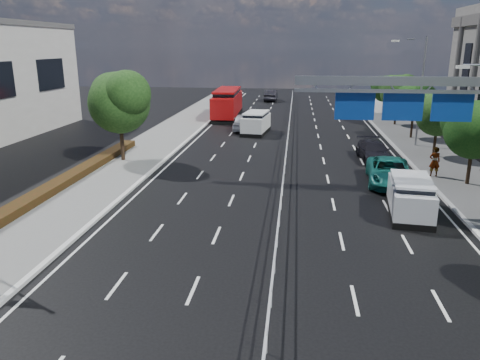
{
  "coord_description": "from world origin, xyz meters",
  "views": [
    {
      "loc": [
        0.6,
        -14.46,
        8.33
      ],
      "look_at": [
        -1.83,
        5.88,
        2.4
      ],
      "focal_mm": 35.0,
      "sensor_mm": 36.0,
      "label": 1
    }
  ],
  "objects_px": {
    "silver_minivan": "(410,197)",
    "parked_car_teal": "(390,172)",
    "near_car_dark": "(271,95)",
    "overhead_gantry": "(419,101)",
    "near_car_silver": "(244,122)",
    "parked_car_dark": "(374,151)",
    "pedestrian_a": "(435,162)",
    "white_minivan": "(256,123)",
    "red_bus": "(227,103)"
  },
  "relations": [
    {
      "from": "near_car_silver",
      "to": "overhead_gantry",
      "type": "bearing_deg",
      "value": 115.31
    },
    {
      "from": "parked_car_teal",
      "to": "pedestrian_a",
      "type": "xyz_separation_m",
      "value": [
        3.1,
        1.7,
        0.32
      ]
    },
    {
      "from": "white_minivan",
      "to": "red_bus",
      "type": "height_order",
      "value": "red_bus"
    },
    {
      "from": "overhead_gantry",
      "to": "parked_car_dark",
      "type": "relative_size",
      "value": 2.03
    },
    {
      "from": "white_minivan",
      "to": "pedestrian_a",
      "type": "relative_size",
      "value": 2.62
    },
    {
      "from": "overhead_gantry",
      "to": "parked_car_dark",
      "type": "bearing_deg",
      "value": 91.32
    },
    {
      "from": "red_bus",
      "to": "parked_car_teal",
      "type": "relative_size",
      "value": 1.99
    },
    {
      "from": "near_car_dark",
      "to": "silver_minivan",
      "type": "height_order",
      "value": "silver_minivan"
    },
    {
      "from": "red_bus",
      "to": "parked_car_dark",
      "type": "relative_size",
      "value": 2.23
    },
    {
      "from": "silver_minivan",
      "to": "white_minivan",
      "type": "bearing_deg",
      "value": 120.44
    },
    {
      "from": "red_bus",
      "to": "near_car_dark",
      "type": "height_order",
      "value": "red_bus"
    },
    {
      "from": "overhead_gantry",
      "to": "red_bus",
      "type": "distance_m",
      "value": 34.12
    },
    {
      "from": "white_minivan",
      "to": "red_bus",
      "type": "relative_size",
      "value": 0.45
    },
    {
      "from": "near_car_dark",
      "to": "silver_minivan",
      "type": "distance_m",
      "value": 50.72
    },
    {
      "from": "overhead_gantry",
      "to": "near_car_dark",
      "type": "bearing_deg",
      "value": 101.68
    },
    {
      "from": "parked_car_teal",
      "to": "white_minivan",
      "type": "bearing_deg",
      "value": 126.02
    },
    {
      "from": "overhead_gantry",
      "to": "near_car_silver",
      "type": "bearing_deg",
      "value": 117.01
    },
    {
      "from": "red_bus",
      "to": "parked_car_teal",
      "type": "height_order",
      "value": "red_bus"
    },
    {
      "from": "white_minivan",
      "to": "pedestrian_a",
      "type": "distance_m",
      "value": 19.43
    },
    {
      "from": "overhead_gantry",
      "to": "parked_car_teal",
      "type": "relative_size",
      "value": 1.82
    },
    {
      "from": "white_minivan",
      "to": "silver_minivan",
      "type": "relative_size",
      "value": 1.06
    },
    {
      "from": "red_bus",
      "to": "pedestrian_a",
      "type": "relative_size",
      "value": 5.8
    },
    {
      "from": "parked_car_dark",
      "to": "near_car_dark",
      "type": "bearing_deg",
      "value": 100.61
    },
    {
      "from": "red_bus",
      "to": "pedestrian_a",
      "type": "xyz_separation_m",
      "value": [
        17.1,
        -24.77,
        -0.63
      ]
    },
    {
      "from": "white_minivan",
      "to": "parked_car_teal",
      "type": "height_order",
      "value": "white_minivan"
    },
    {
      "from": "silver_minivan",
      "to": "parked_car_dark",
      "type": "bearing_deg",
      "value": 96.46
    },
    {
      "from": "near_car_silver",
      "to": "pedestrian_a",
      "type": "xyz_separation_m",
      "value": [
        14.19,
        -16.23,
        0.25
      ]
    },
    {
      "from": "white_minivan",
      "to": "near_car_dark",
      "type": "xyz_separation_m",
      "value": [
        -0.09,
        27.95,
        -0.19
      ]
    },
    {
      "from": "overhead_gantry",
      "to": "pedestrian_a",
      "type": "height_order",
      "value": "overhead_gantry"
    },
    {
      "from": "white_minivan",
      "to": "near_car_silver",
      "type": "relative_size",
      "value": 1.01
    },
    {
      "from": "silver_minivan",
      "to": "parked_car_teal",
      "type": "xyz_separation_m",
      "value": [
        -0.0,
        5.51,
        -0.16
      ]
    },
    {
      "from": "parked_car_teal",
      "to": "pedestrian_a",
      "type": "bearing_deg",
      "value": 33.98
    },
    {
      "from": "parked_car_dark",
      "to": "overhead_gantry",
      "type": "bearing_deg",
      "value": -92.47
    },
    {
      "from": "red_bus",
      "to": "silver_minivan",
      "type": "xyz_separation_m",
      "value": [
        14.0,
        -31.98,
        -0.8
      ]
    },
    {
      "from": "overhead_gantry",
      "to": "near_car_dark",
      "type": "xyz_separation_m",
      "value": [
        -10.04,
        48.56,
        -4.76
      ]
    },
    {
      "from": "white_minivan",
      "to": "silver_minivan",
      "type": "distance_m",
      "value": 23.88
    },
    {
      "from": "parked_car_dark",
      "to": "near_car_silver",
      "type": "bearing_deg",
      "value": 129.42
    },
    {
      "from": "near_car_dark",
      "to": "pedestrian_a",
      "type": "xyz_separation_m",
      "value": [
        12.9,
        -42.56,
        0.26
      ]
    },
    {
      "from": "white_minivan",
      "to": "red_bus",
      "type": "distance_m",
      "value": 11.05
    },
    {
      "from": "near_car_silver",
      "to": "silver_minivan",
      "type": "height_order",
      "value": "silver_minivan"
    },
    {
      "from": "silver_minivan",
      "to": "overhead_gantry",
      "type": "bearing_deg",
      "value": 85.27
    },
    {
      "from": "parked_car_teal",
      "to": "red_bus",
      "type": "bearing_deg",
      "value": 123.14
    },
    {
      "from": "silver_minivan",
      "to": "parked_car_dark",
      "type": "distance_m",
      "value": 11.63
    },
    {
      "from": "red_bus",
      "to": "near_car_dark",
      "type": "relative_size",
      "value": 2.19
    },
    {
      "from": "red_bus",
      "to": "silver_minivan",
      "type": "bearing_deg",
      "value": -68.08
    },
    {
      "from": "near_car_silver",
      "to": "near_car_dark",
      "type": "relative_size",
      "value": 0.98
    },
    {
      "from": "silver_minivan",
      "to": "parked_car_dark",
      "type": "height_order",
      "value": "silver_minivan"
    },
    {
      "from": "overhead_gantry",
      "to": "white_minivan",
      "type": "distance_m",
      "value": 23.34
    },
    {
      "from": "overhead_gantry",
      "to": "red_bus",
      "type": "bearing_deg",
      "value": 114.84
    },
    {
      "from": "overhead_gantry",
      "to": "near_car_silver",
      "type": "distance_m",
      "value": 25.39
    }
  ]
}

